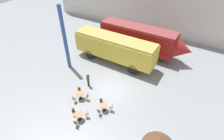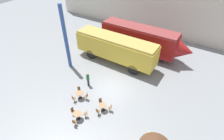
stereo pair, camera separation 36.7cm
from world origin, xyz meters
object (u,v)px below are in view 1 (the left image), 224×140
streamlined_locomotive (143,39)px  cafe_table_far (104,107)px  cafe_table_mid (79,115)px  cafe_table_near (80,95)px  passenger_coach_vintage (115,47)px  cafe_chair_0 (87,96)px  visitor_person (88,79)px

streamlined_locomotive → cafe_table_far: streamlined_locomotive is taller
streamlined_locomotive → cafe_table_mid: streamlined_locomotive is taller
cafe_table_far → cafe_table_mid: bearing=-123.4°
cafe_table_near → cafe_table_mid: size_ratio=0.99×
passenger_coach_vintage → cafe_table_mid: (2.01, -9.90, -1.63)m
cafe_table_near → cafe_chair_0: 0.77m
cafe_table_near → visitor_person: size_ratio=0.44×
cafe_table_near → cafe_table_far: bearing=-0.4°
cafe_table_far → visitor_person: (-3.43, 2.05, 0.45)m
cafe_table_near → cafe_chair_0: size_ratio=0.90×
cafe_table_far → visitor_person: 4.02m
passenger_coach_vintage → cafe_table_mid: size_ratio=13.81×
passenger_coach_vintage → cafe_table_near: bearing=-86.9°
cafe_table_mid → cafe_table_far: 2.50m
cafe_table_mid → visitor_person: (-2.06, 4.14, 0.40)m
streamlined_locomotive → passenger_coach_vintage: size_ratio=1.17×
cafe_table_far → visitor_person: bearing=149.2°
visitor_person → cafe_table_mid: bearing=-63.6°
cafe_table_near → cafe_chair_0: cafe_chair_0 is taller
streamlined_locomotive → visitor_person: bearing=-102.9°
passenger_coach_vintage → cafe_table_far: (3.39, -7.81, -1.68)m
visitor_person → passenger_coach_vintage: bearing=89.5°
passenger_coach_vintage → cafe_chair_0: passenger_coach_vintage is taller
streamlined_locomotive → cafe_table_near: 11.95m
streamlined_locomotive → cafe_table_far: bearing=-84.1°
passenger_coach_vintage → cafe_table_mid: 10.23m
streamlined_locomotive → visitor_person: 10.01m
passenger_coach_vintage → cafe_table_far: 8.68m
cafe_table_far → cafe_chair_0: cafe_chair_0 is taller
cafe_table_near → streamlined_locomotive: bearing=81.5°
cafe_table_mid → cafe_chair_0: cafe_chair_0 is taller
cafe_table_far → streamlined_locomotive: bearing=95.9°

